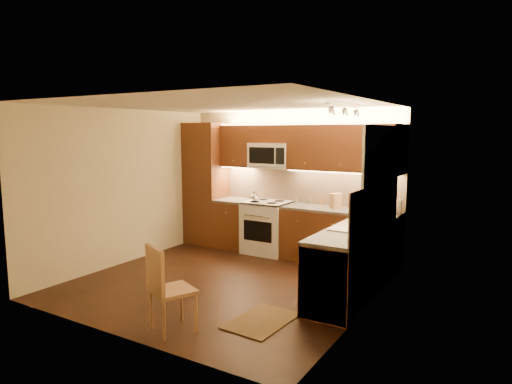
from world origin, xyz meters
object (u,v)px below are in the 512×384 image
Objects in this scene: toaster_oven at (387,206)px; soap_bottle at (382,217)px; sink at (357,221)px; stove at (267,227)px; dining_chair at (173,288)px; kettle at (255,197)px; knife_block at (335,201)px; microwave at (271,156)px.

toaster_oven is 0.88m from soap_bottle.
sink is at bearing -146.63° from soap_bottle.
stove is 0.96× the size of dining_chair.
kettle is at bearing -137.18° from stove.
sink is (2.00, -1.12, 0.52)m from stove.
sink reaches higher than dining_chair.
soap_bottle is at bearing -19.53° from knife_block.
sink is at bearing -35.66° from knife_block.
sink is at bearing 83.34° from dining_chair.
dining_chair is at bearing -81.68° from kettle.
microwave is at bearing 136.53° from soap_bottle.
dining_chair is (0.71, -3.41, -1.24)m from microwave.
kettle is 3.29m from dining_chair.
dining_chair reaches higher than stove.
stove is 2.42× the size of toaster_oven.
sink is 3.58× the size of knife_block.
knife_block is (1.23, 0.10, 0.56)m from stove.
stove is at bearing 126.51° from dining_chair.
kettle is at bearing -147.57° from knife_block.
soap_bottle reaches higher than dining_chair.
sink is 1.45m from knife_block.
microwave is 2.48m from sink.
sink is at bearing -31.47° from kettle.
microwave is 3.17× the size of knife_block.
soap_bottle is (0.16, -0.87, -0.01)m from toaster_oven.
toaster_oven is 1.88× the size of soap_bottle.
soap_bottle is (1.01, -0.90, -0.02)m from knife_block.
knife_block reaches higher than stove.
sink is 4.58× the size of kettle.
stove is 1.07× the size of sink.
toaster_oven is 0.85m from knife_block.
kettle is at bearing 163.00° from toaster_oven.
microwave is 3.70m from dining_chair.
knife_block is at bearing 117.46° from soap_bottle.
dining_chair is at bearing -77.83° from stove.
soap_bottle is 2.96m from dining_chair.
knife_block reaches higher than soap_bottle.
kettle is at bearing 144.08° from soap_bottle.
soap_bottle is (0.24, 0.33, 0.03)m from sink.
soap_bottle is at bearing 82.68° from dining_chair.
microwave is at bearing 147.79° from sink.
toaster_oven is at bearing 1.95° from stove.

